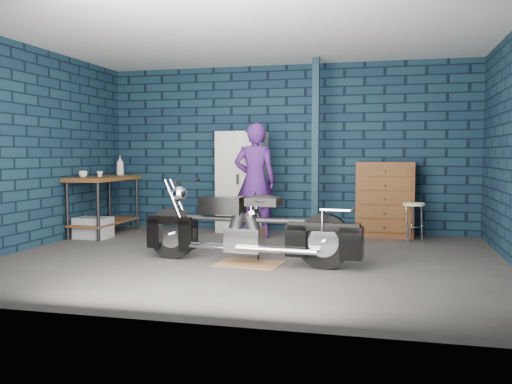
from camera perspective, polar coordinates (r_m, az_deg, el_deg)
ground at (r=6.55m, az=-0.89°, el=-7.07°), size 6.00×6.00×0.00m
room_walls at (r=6.99m, az=0.25°, el=9.30°), size 6.02×5.01×2.71m
support_post at (r=8.24m, az=6.27°, el=4.62°), size 0.10×0.10×2.70m
workbench at (r=8.78m, az=-15.68°, el=-1.39°), size 0.60×1.40×0.91m
drip_mat at (r=6.27m, az=-0.72°, el=-7.53°), size 0.78×0.61×0.01m
motorcycle at (r=6.19m, az=-0.72°, el=-3.19°), size 2.23×0.79×0.96m
person at (r=8.12m, az=-0.10°, el=1.20°), size 0.69×0.52×1.72m
storage_bin at (r=8.49m, az=-16.75°, el=-3.62°), size 0.51×0.36×0.31m
locker at (r=8.77m, az=-1.47°, el=1.07°), size 0.76×0.54×1.62m
tool_chest at (r=8.47m, az=13.40°, el=-0.76°), size 0.86×0.48×1.14m
shop_stool at (r=8.06m, az=16.25°, el=-3.10°), size 0.40×0.40×0.56m
cup_a at (r=8.49m, az=-17.76°, el=1.80°), size 0.15×0.15×0.10m
cup_b at (r=8.65m, az=-16.12°, el=1.83°), size 0.11×0.11×0.09m
bottle at (r=9.25m, az=-14.11°, el=2.72°), size 0.15×0.15×0.32m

